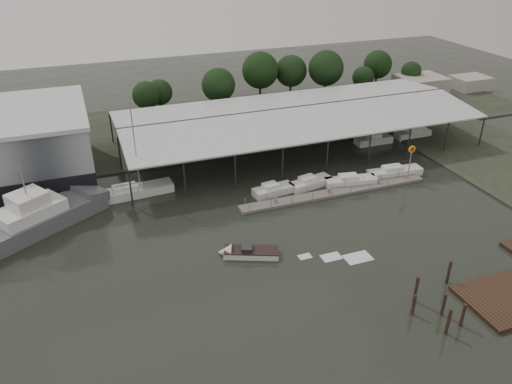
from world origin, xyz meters
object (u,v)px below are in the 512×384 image
object	(u,v)px
white_sailboat	(136,191)
speedboat_underway	(246,253)
shell_fuel_sign	(411,156)
grey_trawler	(41,216)

from	to	relation	value
white_sailboat	speedboat_underway	distance (m)	21.25
speedboat_underway	shell_fuel_sign	bearing A→B (deg)	-138.95
grey_trawler	speedboat_underway	size ratio (longest dim) A/B	1.00
white_sailboat	speedboat_underway	world-z (taller)	white_sailboat
grey_trawler	speedboat_underway	world-z (taller)	grey_trawler
grey_trawler	shell_fuel_sign	bearing A→B (deg)	-37.83
shell_fuel_sign	grey_trawler	size ratio (longest dim) A/B	0.32
shell_fuel_sign	grey_trawler	distance (m)	50.58
shell_fuel_sign	grey_trawler	bearing A→B (deg)	174.26
white_sailboat	shell_fuel_sign	bearing A→B (deg)	-18.16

